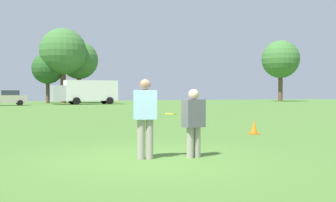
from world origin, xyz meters
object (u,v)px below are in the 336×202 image
object	(u,v)px
traffic_cone	(254,128)
box_truck	(86,91)
player_defender	(194,120)
parked_car_near_right	(8,98)
frisbee	(170,114)
player_thrower	(145,114)

from	to	relation	value
traffic_cone	box_truck	bearing A→B (deg)	87.03
player_defender	traffic_cone	bearing A→B (deg)	41.73
parked_car_near_right	box_truck	xyz separation A→B (m)	(9.62, 1.68, 0.83)
player_defender	frisbee	world-z (taller)	player_defender
traffic_cone	parked_car_near_right	distance (m)	40.23
parked_car_near_right	traffic_cone	bearing A→B (deg)	-79.28
box_truck	player_defender	bearing A→B (deg)	-98.06
player_thrower	traffic_cone	distance (m)	6.43
player_thrower	traffic_cone	bearing A→B (deg)	33.91
frisbee	box_truck	bearing A→B (deg)	81.34
player_defender	parked_car_near_right	xyz separation A→B (m)	(-3.25, 43.30, 0.08)
player_defender	box_truck	size ratio (longest dim) A/B	0.18
frisbee	player_defender	bearing A→B (deg)	-34.32
box_truck	player_thrower	bearing A→B (deg)	-99.43
frisbee	traffic_cone	world-z (taller)	frisbee
box_truck	parked_car_near_right	bearing A→B (deg)	-170.08
player_defender	box_truck	world-z (taller)	box_truck
frisbee	parked_car_near_right	xyz separation A→B (m)	(-2.82, 43.01, -0.04)
player_defender	parked_car_near_right	size ratio (longest dim) A/B	0.36
player_thrower	player_defender	bearing A→B (deg)	-11.54
traffic_cone	parked_car_near_right	size ratio (longest dim) A/B	0.11
player_defender	frisbee	bearing A→B (deg)	145.68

